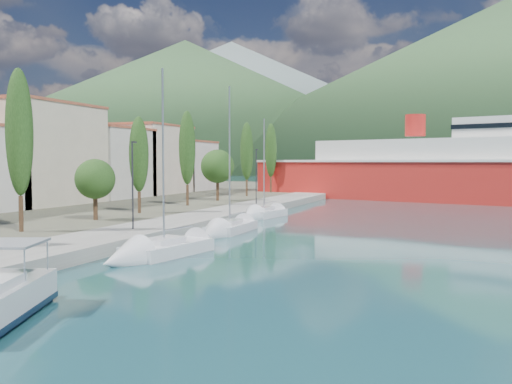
% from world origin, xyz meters
% --- Properties ---
extents(ground, '(1400.00, 1400.00, 0.00)m').
position_xyz_m(ground, '(0.00, 120.00, 0.00)').
color(ground, '#1C4B52').
extents(quay, '(5.00, 88.00, 0.80)m').
position_xyz_m(quay, '(-9.00, 26.00, 0.40)').
color(quay, gray).
rests_on(quay, ground).
extents(town_buildings, '(9.20, 69.20, 11.30)m').
position_xyz_m(town_buildings, '(-32.00, 36.91, 5.57)').
color(town_buildings, beige).
rests_on(town_buildings, land_strip).
extents(tree_row, '(4.10, 63.44, 11.05)m').
position_xyz_m(tree_row, '(-15.69, 33.67, 5.95)').
color(tree_row, '#47301E').
rests_on(tree_row, land_strip).
extents(lamp_posts, '(0.15, 48.52, 6.06)m').
position_xyz_m(lamp_posts, '(-9.00, 14.64, 4.08)').
color(lamp_posts, '#2D2D33').
rests_on(lamp_posts, quay).
extents(sailboat_near, '(3.85, 8.45, 11.71)m').
position_xyz_m(sailboat_near, '(-3.98, 7.00, 0.31)').
color(sailboat_near, silver).
rests_on(sailboat_near, ground).
extents(sailboat_mid, '(2.29, 8.40, 12.05)m').
position_xyz_m(sailboat_mid, '(-4.31, 18.41, 0.29)').
color(sailboat_mid, silver).
rests_on(sailboat_mid, ground).
extents(sailboat_far, '(3.43, 7.44, 10.54)m').
position_xyz_m(sailboat_far, '(-6.02, 30.98, 0.30)').
color(sailboat_far, silver).
rests_on(sailboat_far, ground).
extents(ferry, '(66.59, 31.82, 12.98)m').
position_xyz_m(ferry, '(14.86, 63.11, 3.95)').
color(ferry, red).
rests_on(ferry, ground).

